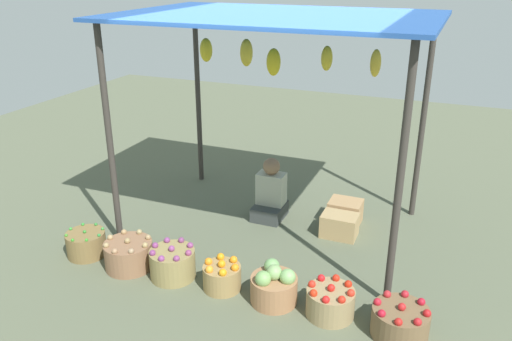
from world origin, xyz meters
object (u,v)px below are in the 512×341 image
at_px(basket_cabbages, 274,286).
at_px(wooden_crate_stacked_rear, 345,212).
at_px(basket_red_apples, 400,321).
at_px(basket_potatoes, 129,254).
at_px(basket_oranges, 222,276).
at_px(wooden_crate_near_vendor, 339,225).
at_px(basket_purple_onions, 173,263).
at_px(basket_red_tomatoes, 330,302).
at_px(vendor_person, 271,195).
at_px(basket_green_chilies, 86,244).

distance_m(basket_cabbages, wooden_crate_stacked_rear, 1.84).
height_order(basket_cabbages, basket_red_apples, basket_cabbages).
relative_size(basket_potatoes, basket_oranges, 1.34).
height_order(basket_cabbages, wooden_crate_near_vendor, basket_cabbages).
height_order(basket_potatoes, basket_purple_onions, basket_purple_onions).
distance_m(basket_red_tomatoes, wooden_crate_near_vendor, 1.49).
xyz_separation_m(vendor_person, wooden_crate_near_vendor, (0.92, -0.15, -0.16)).
distance_m(vendor_person, basket_red_apples, 2.46).
distance_m(vendor_person, basket_potatoes, 1.91).
distance_m(basket_green_chilies, wooden_crate_stacked_rear, 3.04).
relative_size(basket_red_apples, wooden_crate_stacked_rear, 1.26).
bearing_deg(basket_red_apples, basket_red_tomatoes, 176.23).
distance_m(basket_oranges, basket_cabbages, 0.55).
bearing_deg(wooden_crate_near_vendor, basket_red_apples, -59.26).
distance_m(basket_oranges, wooden_crate_near_vendor, 1.67).
bearing_deg(vendor_person, wooden_crate_near_vendor, -9.48).
bearing_deg(basket_cabbages, basket_red_apples, -1.63).
relative_size(basket_green_chilies, wooden_crate_near_vendor, 1.02).
height_order(basket_green_chilies, wooden_crate_near_vendor, basket_green_chilies).
height_order(basket_red_tomatoes, basket_red_apples, basket_red_tomatoes).
xyz_separation_m(vendor_person, basket_cabbages, (0.65, -1.63, -0.13)).
bearing_deg(basket_cabbages, wooden_crate_near_vendor, 79.70).
bearing_deg(basket_cabbages, vendor_person, 111.81).
bearing_deg(basket_cabbages, basket_oranges, 178.92).
height_order(vendor_person, basket_green_chilies, vendor_person).
distance_m(basket_potatoes, basket_oranges, 1.07).
height_order(basket_purple_onions, basket_red_tomatoes, basket_purple_onions).
bearing_deg(basket_cabbages, wooden_crate_stacked_rear, 82.12).
relative_size(basket_oranges, wooden_crate_near_vendor, 0.91).
distance_m(vendor_person, basket_green_chilies, 2.23).
xyz_separation_m(basket_cabbages, basket_red_apples, (1.16, -0.03, -0.03)).
xyz_separation_m(basket_potatoes, wooden_crate_near_vendor, (1.88, 1.49, -0.01)).
xyz_separation_m(basket_purple_onions, basket_cabbages, (1.10, -0.00, 0.01)).
bearing_deg(basket_purple_onions, basket_green_chilies, 179.28).
bearing_deg(basket_cabbages, basket_green_chilies, 179.56).
bearing_deg(wooden_crate_stacked_rear, vendor_person, -167.58).
relative_size(basket_green_chilies, basket_red_apples, 0.86).
xyz_separation_m(basket_potatoes, basket_red_tomatoes, (2.16, 0.02, -0.01)).
distance_m(basket_potatoes, basket_red_tomatoes, 2.16).
distance_m(basket_potatoes, wooden_crate_stacked_rear, 2.62).
relative_size(basket_red_tomatoes, wooden_crate_stacked_rear, 1.14).
height_order(basket_potatoes, basket_oranges, basket_potatoes).
xyz_separation_m(basket_green_chilies, wooden_crate_near_vendor, (2.46, 1.46, 0.00)).
distance_m(basket_green_chilies, basket_red_tomatoes, 2.73).
bearing_deg(basket_green_chilies, basket_oranges, -0.23).
height_order(vendor_person, basket_oranges, vendor_person).
bearing_deg(wooden_crate_near_vendor, vendor_person, 170.52).
height_order(basket_purple_onions, wooden_crate_stacked_rear, basket_purple_onions).
bearing_deg(wooden_crate_stacked_rear, basket_purple_onions, -126.52).
xyz_separation_m(basket_potatoes, basket_red_apples, (2.78, -0.02, -0.01)).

